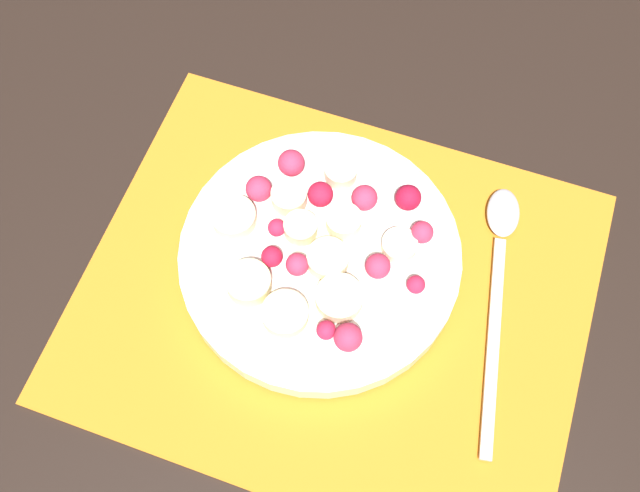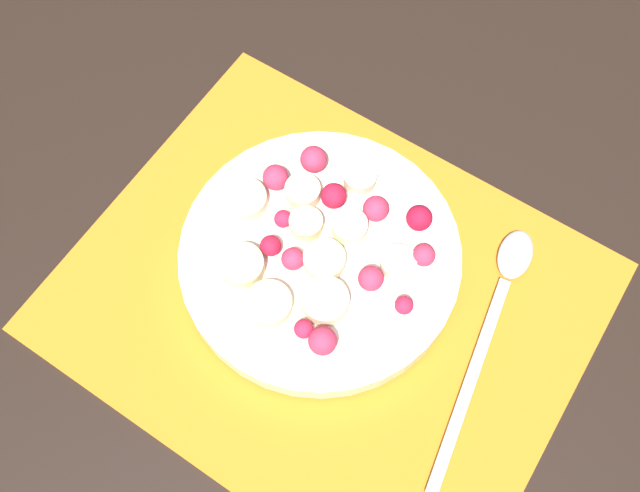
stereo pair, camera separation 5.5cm
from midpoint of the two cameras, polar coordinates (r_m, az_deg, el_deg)
name	(u,v)px [view 1 (the left image)]	position (r m, az deg, el deg)	size (l,w,h in m)	color
ground_plane	(335,295)	(0.57, -1.53, -4.25)	(3.00, 3.00, 0.00)	black
placemat	(335,294)	(0.57, -1.53, -4.14)	(0.39, 0.32, 0.01)	orange
fruit_bowl	(320,253)	(0.56, -2.80, -0.90)	(0.22, 0.22, 0.05)	silver
spoon	(500,260)	(0.58, 11.64, -1.41)	(0.05, 0.22, 0.01)	#B2B2B7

